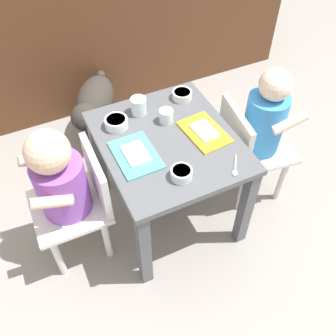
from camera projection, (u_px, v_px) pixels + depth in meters
ground_plane at (168, 211)px, 1.79m from camera, size 7.00×7.00×0.00m
kitchen_cabinet_back at (87, 23)px, 2.09m from camera, size 2.37×0.35×0.89m
dining_table at (168, 155)px, 1.51m from camera, size 0.51×0.59×0.47m
seated_child_left at (63, 182)px, 1.36m from camera, size 0.28×0.28×0.67m
seated_child_right at (262, 124)px, 1.58m from camera, size 0.31×0.31×0.68m
dog at (93, 103)px, 1.98m from camera, size 0.34×0.44×0.33m
food_tray_left at (136, 155)px, 1.38m from camera, size 0.15×0.21×0.02m
food_tray_right at (204, 132)px, 1.47m from camera, size 0.15×0.21×0.02m
water_cup_left at (166, 117)px, 1.50m from camera, size 0.06×0.06×0.06m
water_cup_right at (139, 107)px, 1.53m from camera, size 0.06×0.06×0.07m
cereal_bowl_left_side at (181, 173)px, 1.31m from camera, size 0.08×0.08×0.04m
veggie_bowl_far at (182, 95)px, 1.60m from camera, size 0.08×0.08×0.03m
veggie_bowl_near at (116, 122)px, 1.48m from camera, size 0.09×0.09×0.04m
spoon_by_left_tray at (235, 168)px, 1.35m from camera, size 0.07×0.09×0.01m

